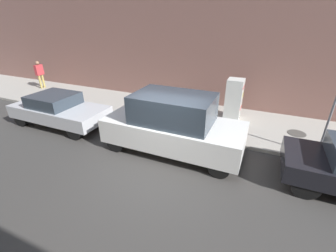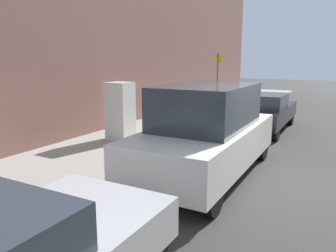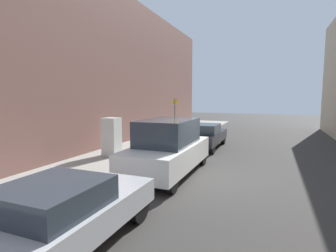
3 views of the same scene
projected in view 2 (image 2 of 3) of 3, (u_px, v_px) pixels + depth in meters
The scene contains 8 objects.
ground_plane at pixel (256, 184), 7.21m from camera, with size 80.00×80.00×0.00m, color #383533.
sidewalk_slab at pixel (103, 154), 9.20m from camera, with size 3.89×44.00×0.13m, color #9E998E.
discarded_refrigerator at pixel (120, 111), 10.53m from camera, with size 0.74×0.71×1.85m.
manhole_cover at pixel (175, 126), 12.80m from camera, with size 0.70×0.70×0.02m, color #47443F.
street_sign_post at pixel (217, 87), 12.25m from camera, with size 0.36×0.07×2.77m.
fire_hydrant at pixel (223, 112), 13.82m from camera, with size 0.22×0.22×0.73m.
parked_van_white at pixel (206, 132), 7.55m from camera, with size 2.01×4.89×2.12m.
parked_sedan_dark at pixel (262, 111), 12.54m from camera, with size 1.86×4.44×1.41m.
Camera 2 is at (1.54, -6.91, 2.69)m, focal length 35.00 mm.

